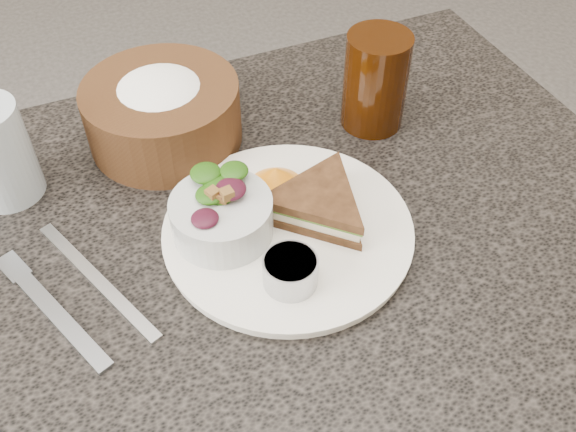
{
  "coord_description": "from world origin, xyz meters",
  "views": [
    {
      "loc": [
        -0.13,
        -0.44,
        1.28
      ],
      "look_at": [
        0.06,
        -0.0,
        0.78
      ],
      "focal_mm": 40.0,
      "sensor_mm": 36.0,
      "label": 1
    }
  ],
  "objects_px": {
    "dinner_plate": "(288,231)",
    "sandwich": "(319,204)",
    "cola_glass": "(376,77)",
    "dining_table": "(252,409)",
    "bread_basket": "(161,104)",
    "salad_bowl": "(221,212)",
    "dressing_ramekin": "(290,271)"
  },
  "relations": [
    {
      "from": "sandwich",
      "to": "salad_bowl",
      "type": "xyz_separation_m",
      "value": [
        -0.11,
        0.02,
        0.01
      ]
    },
    {
      "from": "dressing_ramekin",
      "to": "cola_glass",
      "type": "distance_m",
      "value": 0.3
    },
    {
      "from": "dinner_plate",
      "to": "cola_glass",
      "type": "relative_size",
      "value": 1.97
    },
    {
      "from": "salad_bowl",
      "to": "bread_basket",
      "type": "relative_size",
      "value": 0.57
    },
    {
      "from": "dining_table",
      "to": "bread_basket",
      "type": "distance_m",
      "value": 0.48
    },
    {
      "from": "dinner_plate",
      "to": "salad_bowl",
      "type": "relative_size",
      "value": 2.48
    },
    {
      "from": "bread_basket",
      "to": "cola_glass",
      "type": "bearing_deg",
      "value": -15.52
    },
    {
      "from": "dining_table",
      "to": "sandwich",
      "type": "relative_size",
      "value": 7.13
    },
    {
      "from": "dinner_plate",
      "to": "dressing_ramekin",
      "type": "bearing_deg",
      "value": -111.41
    },
    {
      "from": "dinner_plate",
      "to": "sandwich",
      "type": "xyz_separation_m",
      "value": [
        0.04,
        0.0,
        0.02
      ]
    },
    {
      "from": "dressing_ramekin",
      "to": "bread_basket",
      "type": "bearing_deg",
      "value": 100.08
    },
    {
      "from": "dressing_ramekin",
      "to": "bread_basket",
      "type": "xyz_separation_m",
      "value": [
        -0.05,
        0.28,
        0.03
      ]
    },
    {
      "from": "dining_table",
      "to": "cola_glass",
      "type": "relative_size",
      "value": 7.23
    },
    {
      "from": "sandwich",
      "to": "bread_basket",
      "type": "distance_m",
      "value": 0.24
    },
    {
      "from": "dinner_plate",
      "to": "sandwich",
      "type": "relative_size",
      "value": 1.95
    },
    {
      "from": "cola_glass",
      "to": "sandwich",
      "type": "bearing_deg",
      "value": -135.76
    },
    {
      "from": "bread_basket",
      "to": "sandwich",
      "type": "bearing_deg",
      "value": -61.17
    },
    {
      "from": "dinner_plate",
      "to": "cola_glass",
      "type": "distance_m",
      "value": 0.24
    },
    {
      "from": "salad_bowl",
      "to": "bread_basket",
      "type": "height_order",
      "value": "bread_basket"
    },
    {
      "from": "salad_bowl",
      "to": "bread_basket",
      "type": "xyz_separation_m",
      "value": [
        -0.01,
        0.19,
        0.01
      ]
    },
    {
      "from": "bread_basket",
      "to": "dinner_plate",
      "type": "bearing_deg",
      "value": -70.02
    },
    {
      "from": "dinner_plate",
      "to": "dressing_ramekin",
      "type": "height_order",
      "value": "dressing_ramekin"
    },
    {
      "from": "salad_bowl",
      "to": "dressing_ramekin",
      "type": "distance_m",
      "value": 0.1
    },
    {
      "from": "cola_glass",
      "to": "salad_bowl",
      "type": "bearing_deg",
      "value": -154.18
    },
    {
      "from": "dining_table",
      "to": "dressing_ramekin",
      "type": "distance_m",
      "value": 0.41
    },
    {
      "from": "bread_basket",
      "to": "cola_glass",
      "type": "distance_m",
      "value": 0.27
    },
    {
      "from": "dressing_ramekin",
      "to": "bread_basket",
      "type": "distance_m",
      "value": 0.29
    },
    {
      "from": "dining_table",
      "to": "salad_bowl",
      "type": "bearing_deg",
      "value": 111.47
    },
    {
      "from": "dinner_plate",
      "to": "bread_basket",
      "type": "distance_m",
      "value": 0.23
    },
    {
      "from": "salad_bowl",
      "to": "dressing_ramekin",
      "type": "height_order",
      "value": "salad_bowl"
    },
    {
      "from": "dressing_ramekin",
      "to": "salad_bowl",
      "type": "bearing_deg",
      "value": 113.63
    },
    {
      "from": "cola_glass",
      "to": "bread_basket",
      "type": "bearing_deg",
      "value": 164.48
    }
  ]
}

